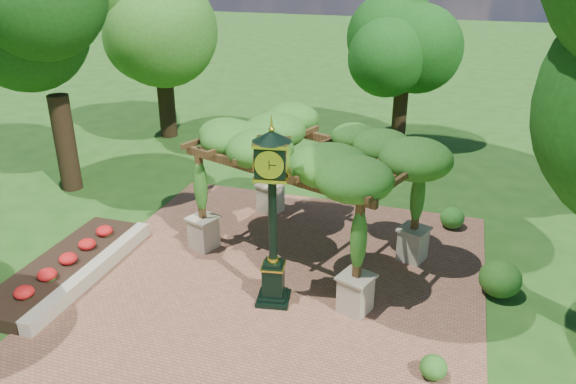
% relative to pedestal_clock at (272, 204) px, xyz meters
% --- Properties ---
extents(ground, '(120.00, 120.00, 0.00)m').
position_rel_pedestal_clock_xyz_m(ground, '(-0.13, -0.91, -2.60)').
color(ground, '#1E4714').
rests_on(ground, ground).
extents(brick_plaza, '(10.00, 12.00, 0.04)m').
position_rel_pedestal_clock_xyz_m(brick_plaza, '(-0.13, 0.09, -2.58)').
color(brick_plaza, brown).
rests_on(brick_plaza, ground).
extents(border_wall, '(0.35, 5.00, 0.40)m').
position_rel_pedestal_clock_xyz_m(border_wall, '(-4.73, -0.41, -2.40)').
color(border_wall, '#C6B793').
rests_on(border_wall, ground).
extents(flower_bed, '(1.50, 5.00, 0.36)m').
position_rel_pedestal_clock_xyz_m(flower_bed, '(-5.63, -0.41, -2.42)').
color(flower_bed, red).
rests_on(flower_bed, ground).
extents(pedestal_clock, '(0.98, 0.98, 4.34)m').
position_rel_pedestal_clock_xyz_m(pedestal_clock, '(0.00, 0.00, 0.00)').
color(pedestal_clock, black).
rests_on(pedestal_clock, brick_plaza).
extents(pergola, '(6.59, 5.31, 3.60)m').
position_rel_pedestal_clock_xyz_m(pergola, '(0.13, 2.43, 0.35)').
color(pergola, tan).
rests_on(pergola, brick_plaza).
extents(sundial, '(0.75, 0.75, 1.06)m').
position_rel_pedestal_clock_xyz_m(sundial, '(0.20, 8.35, -2.14)').
color(sundial, gray).
rests_on(sundial, ground).
extents(shrub_front, '(0.63, 0.63, 0.49)m').
position_rel_pedestal_clock_xyz_m(shrub_front, '(3.82, -1.55, -2.32)').
color(shrub_front, '#28611B').
rests_on(shrub_front, brick_plaza).
extents(shrub_mid, '(1.18, 1.18, 0.91)m').
position_rel_pedestal_clock_xyz_m(shrub_mid, '(5.15, 1.85, -2.11)').
color(shrub_mid, '#245417').
rests_on(shrub_mid, brick_plaza).
extents(shrub_back, '(0.87, 0.87, 0.64)m').
position_rel_pedestal_clock_xyz_m(shrub_back, '(3.92, 5.20, -2.24)').
color(shrub_back, '#25621C').
rests_on(shrub_back, brick_plaza).
extents(tree_west_near, '(3.89, 3.89, 8.60)m').
position_rel_pedestal_clock_xyz_m(tree_west_near, '(-8.97, 4.45, 3.28)').
color(tree_west_near, '#322214').
rests_on(tree_west_near, ground).
extents(tree_west_far, '(4.03, 4.03, 8.01)m').
position_rel_pedestal_clock_xyz_m(tree_west_far, '(-8.57, 10.80, 2.87)').
color(tree_west_far, black).
rests_on(tree_west_far, ground).
extents(tree_north, '(3.29, 3.29, 6.72)m').
position_rel_pedestal_clock_xyz_m(tree_north, '(1.36, 12.72, 1.99)').
color(tree_north, black).
rests_on(tree_north, ground).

